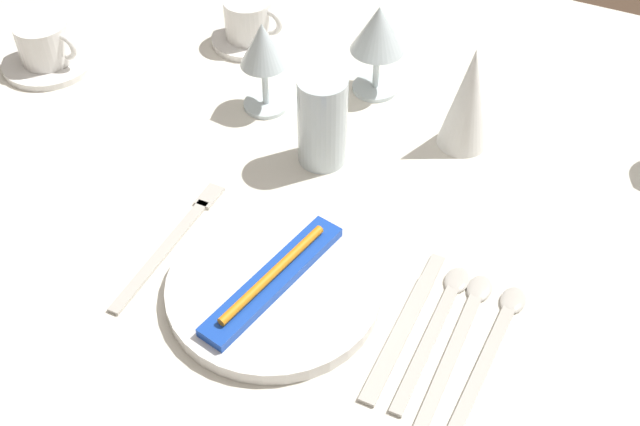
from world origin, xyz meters
TOP-DOWN VIEW (x-y plane):
  - dining_table at (0.00, 0.00)m, footprint 1.80×1.11m
  - dinner_plate at (-0.02, -0.23)m, footprint 0.24×0.24m
  - toothbrush_package at (-0.02, -0.23)m, footprint 0.08×0.21m
  - fork_outer at (-0.17, -0.21)m, footprint 0.02×0.22m
  - dinner_knife at (0.13, -0.22)m, footprint 0.02×0.22m
  - spoon_soup at (0.16, -0.19)m, footprint 0.03×0.21m
  - spoon_dessert at (0.19, -0.19)m, footprint 0.03×0.23m
  - spoon_tea at (0.23, -0.19)m, footprint 0.03×0.21m
  - saucer_left at (-0.54, 0.02)m, footprint 0.14×0.14m
  - coffee_cup_left at (-0.54, 0.02)m, footprint 0.10×0.08m
  - saucer_right at (-0.29, 0.20)m, footprint 0.12×0.12m
  - coffee_cup_right at (-0.29, 0.20)m, footprint 0.10×0.07m
  - wine_glass_centre at (-0.06, 0.17)m, footprint 0.08×0.08m
  - wine_glass_far at (-0.19, 0.07)m, footprint 0.07×0.07m
  - drink_tumbler at (-0.07, 0.00)m, footprint 0.06×0.06m
  - napkin_folded at (0.09, 0.11)m, footprint 0.07×0.07m

SIDE VIEW (x-z plane):
  - dining_table at x=0.00m, z-range 0.29..1.03m
  - fork_outer at x=-0.17m, z-range 0.74..0.74m
  - spoon_soup at x=0.16m, z-range 0.74..0.75m
  - spoon_dessert at x=0.19m, z-range 0.74..0.75m
  - dinner_knife at x=0.13m, z-range 0.74..0.74m
  - spoon_tea at x=0.23m, z-range 0.74..0.75m
  - saucer_left at x=-0.54m, z-range 0.74..0.75m
  - saucer_right at x=-0.29m, z-range 0.74..0.75m
  - dinner_plate at x=-0.02m, z-range 0.74..0.76m
  - toothbrush_package at x=-0.02m, z-range 0.75..0.78m
  - coffee_cup_left at x=-0.54m, z-range 0.75..0.81m
  - coffee_cup_right at x=-0.29m, z-range 0.75..0.81m
  - drink_tumbler at x=-0.07m, z-range 0.73..0.86m
  - napkin_folded at x=0.09m, z-range 0.74..0.89m
  - wine_glass_far at x=-0.19m, z-range 0.77..0.90m
  - wine_glass_centre at x=-0.06m, z-range 0.77..0.90m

